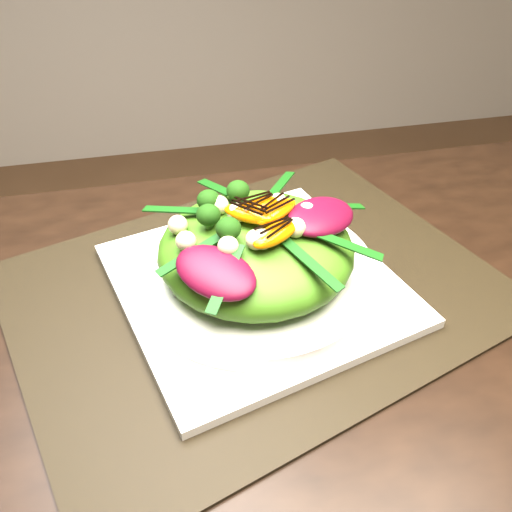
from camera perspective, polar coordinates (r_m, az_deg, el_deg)
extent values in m
cube|color=black|center=(0.55, 14.25, -15.87)|extent=(1.60, 0.90, 0.75)
cube|color=black|center=(0.62, 0.00, -3.46)|extent=(0.63, 0.55, 0.00)
cube|color=silver|center=(0.62, 0.00, -2.93)|extent=(0.36, 0.36, 0.01)
cylinder|color=silver|center=(0.61, 0.00, -1.83)|extent=(0.32, 0.32, 0.02)
ellipsoid|color=#3A6813|center=(0.58, 0.00, 0.70)|extent=(0.21, 0.21, 0.07)
ellipsoid|color=#400617|center=(0.57, 6.86, 4.15)|extent=(0.10, 0.09, 0.02)
ellipsoid|color=#DD5E03|center=(0.58, -0.13, 5.69)|extent=(0.06, 0.03, 0.01)
sphere|color=black|center=(0.58, -6.15, 5.50)|extent=(0.04, 0.04, 0.04)
sphere|color=#FFECB3|center=(0.53, 2.47, 2.17)|extent=(0.02, 0.02, 0.02)
cube|color=black|center=(0.58, -0.13, 6.37)|extent=(0.05, 0.01, 0.00)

